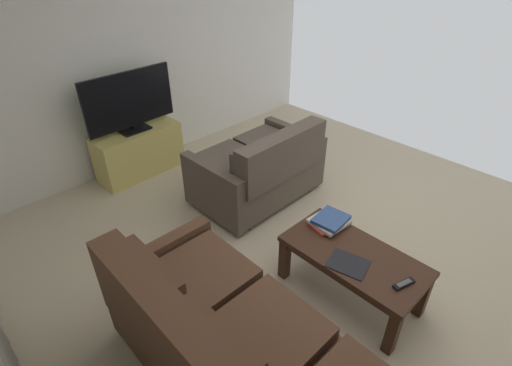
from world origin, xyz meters
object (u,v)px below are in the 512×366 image
object	(u,v)px
tv_stand	(139,152)
tv_remote	(404,284)
coffee_table	(353,261)
sofa_main	(245,366)
loose_magazine	(348,264)
loveseat_near	(260,168)
flat_tv	(130,101)
book_stack	(329,221)

from	to	relation	value
tv_stand	tv_remote	world-z (taller)	tv_stand
coffee_table	tv_stand	bearing A→B (deg)	4.00
sofa_main	tv_remote	world-z (taller)	sofa_main
tv_stand	loose_magazine	bearing A→B (deg)	-178.59
tv_stand	loose_magazine	size ratio (longest dim) A/B	3.70
loveseat_near	tv_stand	size ratio (longest dim) A/B	1.31
tv_stand	flat_tv	xyz separation A→B (m)	(-0.00, 0.00, 0.61)
loveseat_near	coffee_table	world-z (taller)	loveseat_near
flat_tv	loose_magazine	xyz separation A→B (m)	(-2.76, -0.07, -0.45)
tv_stand	loveseat_near	bearing A→B (deg)	-155.14
coffee_table	tv_remote	size ratio (longest dim) A/B	6.17
sofa_main	tv_stand	world-z (taller)	sofa_main
coffee_table	loose_magazine	distance (m)	0.15
sofa_main	tv_stand	xyz separation A→B (m)	(2.79, -0.94, -0.12)
tv_stand	book_stack	distance (m)	2.44
loveseat_near	book_stack	distance (m)	1.11
sofa_main	tv_remote	bearing A→B (deg)	-106.63
coffee_table	book_stack	size ratio (longest dim) A/B	3.21
sofa_main	coffee_table	world-z (taller)	sofa_main
loveseat_near	tv_remote	bearing A→B (deg)	165.75
book_stack	tv_remote	size ratio (longest dim) A/B	1.92
book_stack	loveseat_near	bearing A→B (deg)	-15.63
tv_stand	flat_tv	bearing A→B (deg)	138.59
book_stack	loose_magazine	world-z (taller)	book_stack
coffee_table	loose_magazine	size ratio (longest dim) A/B	3.88
loveseat_near	loose_magazine	world-z (taller)	loveseat_near
flat_tv	book_stack	xyz separation A→B (m)	(-2.41, -0.32, -0.41)
coffee_table	loose_magazine	xyz separation A→B (m)	(-0.03, 0.12, 0.07)
book_stack	loose_magazine	distance (m)	0.44
tv_stand	book_stack	xyz separation A→B (m)	(-2.41, -0.32, 0.19)
loose_magazine	loveseat_near	bearing A→B (deg)	-125.21
sofa_main	loveseat_near	xyz separation A→B (m)	(1.45, -1.56, -0.02)
loveseat_near	book_stack	world-z (taller)	loveseat_near
coffee_table	flat_tv	size ratio (longest dim) A/B	1.01
sofa_main	coffee_table	size ratio (longest dim) A/B	1.94
sofa_main	book_stack	world-z (taller)	sofa_main
sofa_main	tv_remote	xyz separation A→B (m)	(-0.33, -1.10, 0.04)
tv_remote	book_stack	bearing A→B (deg)	-12.14
sofa_main	flat_tv	distance (m)	2.98
loveseat_near	tv_remote	world-z (taller)	loveseat_near
loose_magazine	book_stack	bearing A→B (deg)	-139.79
sofa_main	loose_magazine	bearing A→B (deg)	-88.30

